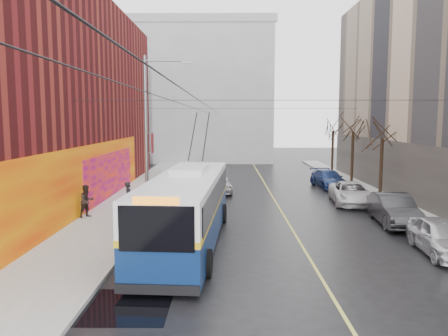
# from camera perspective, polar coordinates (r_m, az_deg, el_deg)

# --- Properties ---
(ground) EXTENTS (140.00, 140.00, 0.00)m
(ground) POSITION_cam_1_polar(r_m,az_deg,el_deg) (15.46, 7.31, -14.64)
(ground) COLOR black
(ground) RESTS_ON ground
(sidewalk_left) EXTENTS (4.00, 60.00, 0.15)m
(sidewalk_left) POSITION_cam_1_polar(r_m,az_deg,el_deg) (27.57, -12.70, -5.16)
(sidewalk_left) COLOR gray
(sidewalk_left) RESTS_ON ground
(sidewalk_right) EXTENTS (2.00, 60.00, 0.15)m
(sidewalk_right) POSITION_cam_1_polar(r_m,az_deg,el_deg) (28.98, 22.31, -4.93)
(sidewalk_right) COLOR gray
(sidewalk_right) RESTS_ON ground
(lane_line) EXTENTS (0.12, 50.00, 0.01)m
(lane_line) POSITION_cam_1_polar(r_m,az_deg,el_deg) (29.04, 6.89, -4.61)
(lane_line) COLOR #BFB74C
(lane_line) RESTS_ON ground
(building_left) EXTENTS (12.11, 36.00, 14.00)m
(building_left) POSITION_cam_1_polar(r_m,az_deg,el_deg) (31.68, -26.57, 8.38)
(building_left) COLOR #591114
(building_left) RESTS_ON ground
(building_far) EXTENTS (20.50, 12.10, 18.00)m
(building_far) POSITION_cam_1_polar(r_m,az_deg,el_deg) (59.55, -3.79, 9.77)
(building_far) COLOR gray
(building_far) RESTS_ON ground
(streetlight_pole) EXTENTS (2.65, 0.60, 9.00)m
(streetlight_pole) POSITION_cam_1_polar(r_m,az_deg,el_deg) (24.70, -9.79, 4.73)
(streetlight_pole) COLOR slate
(streetlight_pole) RESTS_ON ground
(catenary_wires) EXTENTS (18.00, 60.00, 0.22)m
(catenary_wires) POSITION_cam_1_polar(r_m,az_deg,el_deg) (29.10, -1.12, 7.82)
(catenary_wires) COLOR black
(tree_near) EXTENTS (3.20, 3.20, 6.40)m
(tree_near) POSITION_cam_1_polar(r_m,az_deg,el_deg) (32.19, 20.02, 5.04)
(tree_near) COLOR black
(tree_near) RESTS_ON ground
(tree_mid) EXTENTS (3.20, 3.20, 6.68)m
(tree_mid) POSITION_cam_1_polar(r_m,az_deg,el_deg) (38.85, 16.55, 5.75)
(tree_mid) COLOR black
(tree_mid) RESTS_ON ground
(tree_far) EXTENTS (3.20, 3.20, 6.57)m
(tree_far) POSITION_cam_1_polar(r_m,az_deg,el_deg) (45.62, 14.09, 5.74)
(tree_far) COLOR black
(tree_far) RESTS_ON ground
(puddle) EXTENTS (2.62, 2.64, 0.01)m
(puddle) POSITION_cam_1_polar(r_m,az_deg,el_deg) (13.88, -12.71, -17.25)
(puddle) COLOR black
(puddle) RESTS_ON ground
(pigeons_flying) EXTENTS (2.50, 2.43, 2.18)m
(pigeons_flying) POSITION_cam_1_polar(r_m,az_deg,el_deg) (25.08, 0.44, 9.35)
(pigeons_flying) COLOR slate
(trolleybus) EXTENTS (3.52, 12.64, 5.93)m
(trolleybus) POSITION_cam_1_polar(r_m,az_deg,el_deg) (19.43, -4.83, -5.15)
(trolleybus) COLOR #0A204E
(trolleybus) RESTS_ON ground
(parked_car_a) EXTENTS (2.09, 4.48, 1.48)m
(parked_car_a) POSITION_cam_1_polar(r_m,az_deg,el_deg) (20.16, 26.54, -8.03)
(parked_car_a) COLOR silver
(parked_car_a) RESTS_ON ground
(parked_car_b) EXTENTS (2.03, 4.98, 1.61)m
(parked_car_b) POSITION_cam_1_polar(r_m,az_deg,el_deg) (24.71, 21.30, -5.07)
(parked_car_b) COLOR #2A292C
(parked_car_b) RESTS_ON ground
(parked_car_c) EXTENTS (2.89, 5.38, 1.44)m
(parked_car_c) POSITION_cam_1_polar(r_m,az_deg,el_deg) (29.66, 16.27, -3.19)
(parked_car_c) COLOR silver
(parked_car_c) RESTS_ON ground
(parked_car_d) EXTENTS (2.52, 5.05, 1.41)m
(parked_car_d) POSITION_cam_1_polar(r_m,az_deg,el_deg) (36.25, 13.50, -1.41)
(parked_car_d) COLOR navy
(parked_car_d) RESTS_ON ground
(following_car) EXTENTS (2.53, 5.06, 1.66)m
(following_car) POSITION_cam_1_polar(r_m,az_deg,el_deg) (33.09, -0.95, -1.76)
(following_car) COLOR #AEAEB2
(following_car) RESTS_ON ground
(pedestrian_a) EXTENTS (0.53, 0.73, 1.83)m
(pedestrian_a) POSITION_cam_1_polar(r_m,az_deg,el_deg) (25.45, -12.33, -3.84)
(pedestrian_a) COLOR black
(pedestrian_a) RESTS_ON sidewalk_left
(pedestrian_b) EXTENTS (1.07, 1.10, 1.79)m
(pedestrian_b) POSITION_cam_1_polar(r_m,az_deg,el_deg) (25.18, -17.48, -4.15)
(pedestrian_b) COLOR black
(pedestrian_b) RESTS_ON sidewalk_left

